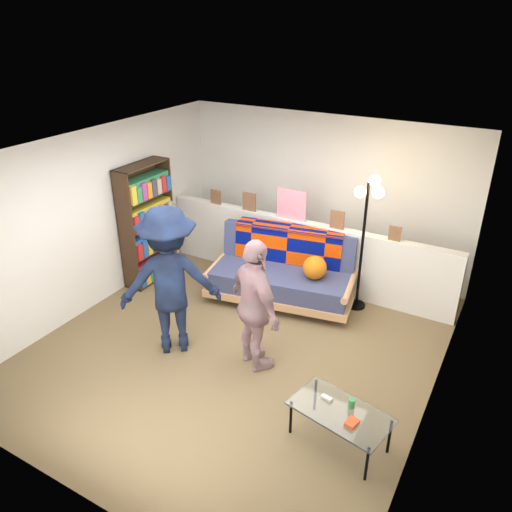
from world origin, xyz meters
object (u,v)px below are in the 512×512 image
at_px(futon_sofa, 284,273).
at_px(floor_lamp, 367,217).
at_px(person_right, 255,306).
at_px(bookshelf, 147,227).
at_px(coffee_table, 341,413).
at_px(person_left, 170,281).

xyz_separation_m(futon_sofa, floor_lamp, (1.00, 0.34, 0.92)).
relative_size(floor_lamp, person_right, 1.17).
bearing_deg(floor_lamp, bookshelf, -165.58).
height_order(bookshelf, floor_lamp, floor_lamp).
distance_m(coffee_table, person_right, 1.48).
height_order(futon_sofa, bookshelf, bookshelf).
relative_size(futon_sofa, bookshelf, 1.21).
bearing_deg(floor_lamp, futon_sofa, -161.35).
relative_size(coffee_table, floor_lamp, 0.54).
bearing_deg(futon_sofa, person_right, -75.29).
xyz_separation_m(coffee_table, floor_lamp, (-0.66, 2.46, 0.96)).
xyz_separation_m(bookshelf, coffee_table, (3.70, -1.68, -0.47)).
relative_size(futon_sofa, person_right, 1.36).
distance_m(floor_lamp, person_left, 2.63).
height_order(bookshelf, person_left, person_left).
distance_m(futon_sofa, person_left, 1.86).
height_order(coffee_table, person_right, person_right).
relative_size(coffee_table, person_right, 0.64).
xyz_separation_m(futon_sofa, coffee_table, (1.66, -2.12, -0.04)).
xyz_separation_m(bookshelf, floor_lamp, (3.04, 0.78, 0.49)).
bearing_deg(person_right, person_left, 41.32).
bearing_deg(coffee_table, person_right, 153.87).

